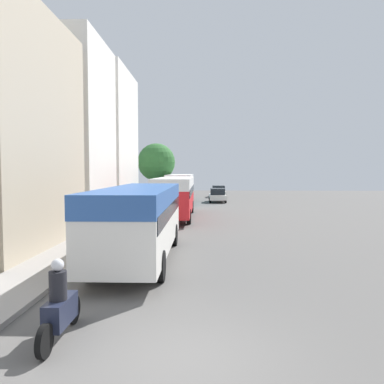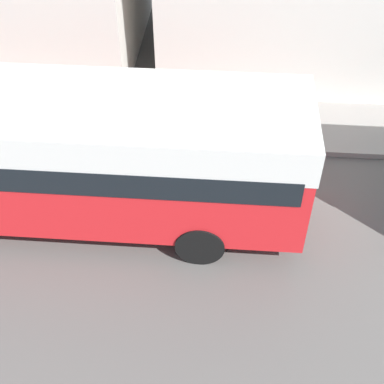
{
  "view_description": "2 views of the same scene",
  "coord_description": "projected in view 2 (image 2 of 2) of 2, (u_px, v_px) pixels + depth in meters",
  "views": [
    {
      "loc": [
        0.45,
        -6.8,
        3.53
      ],
      "look_at": [
        -0.33,
        20.38,
        1.98
      ],
      "focal_mm": 35.0,
      "sensor_mm": 36.0,
      "label": 1
    },
    {
      "loc": [
        6.55,
        24.78,
        8.66
      ],
      "look_at": [
        -1.59,
        24.16,
        0.83
      ],
      "focal_mm": 50.0,
      "sensor_mm": 36.0,
      "label": 2
    }
  ],
  "objects": [
    {
      "name": "bus_following",
      "position": [
        40.0,
        143.0,
        10.69
      ],
      "size": [
        2.55,
        10.73,
        3.02
      ],
      "color": "red",
      "rests_on": "ground_plane"
    }
  ]
}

